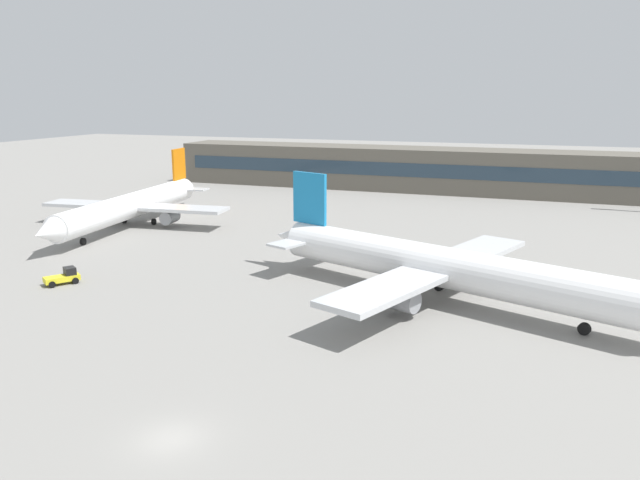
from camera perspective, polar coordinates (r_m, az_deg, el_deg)
name	(u,v)px	position (r m, az deg, el deg)	size (l,w,h in m)	color
ground_plane	(358,268)	(73.97, 3.54, -2.55)	(400.00, 400.00, 0.00)	gray
terminal_building	(443,170)	(134.02, 11.21, 6.32)	(118.23, 12.13, 9.00)	#5B564C
airplane_near	(448,268)	(62.05, 11.71, -2.57)	(44.65, 31.98, 11.49)	white
airplane_mid	(130,206)	(100.24, -17.08, 3.00)	(30.40, 43.44, 10.73)	white
baggage_tug_yellow	(64,277)	(72.99, -22.50, -3.14)	(3.27, 3.82, 1.75)	yellow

